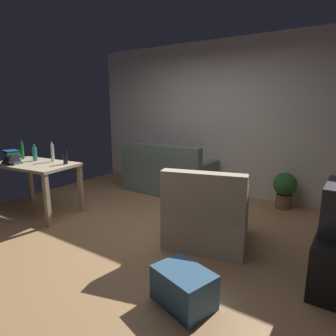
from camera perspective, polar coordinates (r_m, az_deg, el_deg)
name	(u,v)px	position (r m, az deg, el deg)	size (l,w,h in m)	color
ground_plane	(140,230)	(3.91, -5.42, -12.09)	(5.20, 4.40, 0.02)	tan
wall_rear	(215,119)	(5.45, 9.25, 9.55)	(5.20, 0.10, 2.70)	silver
couch	(168,176)	(5.37, 0.00, -1.57)	(1.61, 0.84, 0.92)	slate
desk	(36,170)	(4.72, -24.47, -0.42)	(1.27, 0.83, 0.76)	#C6B28E
potted_plant	(285,188)	(4.90, 21.91, -3.62)	(0.36, 0.36, 0.57)	brown
armchair	(207,217)	(3.47, 7.63, -9.49)	(1.09, 1.05, 0.92)	beige
storage_box	(184,287)	(2.57, 3.08, -22.28)	(0.48, 0.34, 0.30)	#386084
bottle_green	(22,151)	(5.12, -26.66, 3.07)	(0.05, 0.05, 0.30)	#1E722D
bottle_tall	(35,154)	(4.88, -24.66, 2.59)	(0.06, 0.06, 0.25)	teal
bottle_clear	(53,153)	(4.70, -21.69, 2.79)	(0.05, 0.05, 0.30)	silver
bottle_dark	(65,157)	(4.45, -19.49, 1.98)	(0.06, 0.06, 0.23)	black
book_stack	(12,157)	(4.77, -28.31, 1.89)	(0.29, 0.23, 0.20)	#236B33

